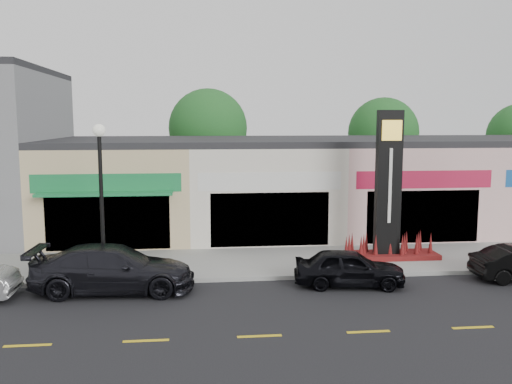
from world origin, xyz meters
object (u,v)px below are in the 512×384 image
at_px(lamp_west_near, 101,185).
at_px(car_dark_sedan, 113,269).
at_px(car_black_sedan, 349,268).
at_px(pylon_sign, 388,207).

distance_m(lamp_west_near, car_dark_sedan, 2.99).
height_order(lamp_west_near, car_black_sedan, lamp_west_near).
bearing_deg(car_dark_sedan, car_black_sedan, -88.63).
bearing_deg(car_black_sedan, car_dark_sedan, 96.72).
relative_size(lamp_west_near, car_dark_sedan, 1.01).
bearing_deg(lamp_west_near, pylon_sign, 8.77).
bearing_deg(car_black_sedan, lamp_west_near, 88.93).
bearing_deg(car_dark_sedan, pylon_sign, -71.88).
relative_size(pylon_sign, car_dark_sedan, 1.11).
relative_size(lamp_west_near, pylon_sign, 0.91).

